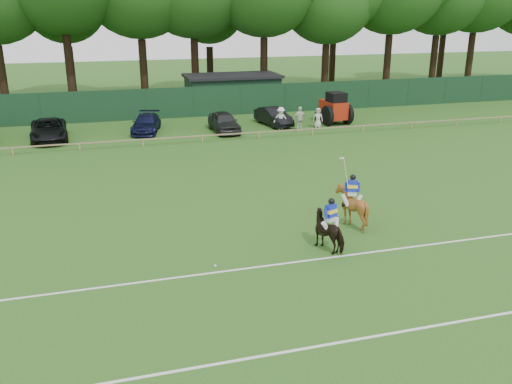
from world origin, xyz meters
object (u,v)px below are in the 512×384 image
object	(u,v)px
suv_black	(49,130)
spectator_right	(318,118)
sedan_navy	(146,123)
spectator_left	(281,118)
hatch_grey	(224,122)
tractor	(334,109)
horse_chestnut	(351,207)
horse_dark	(330,231)
spectator_mid	(300,119)
estate_black	(274,116)
utility_shed	(232,91)
polo_ball	(215,266)

from	to	relation	value
suv_black	spectator_right	xyz separation A→B (m)	(19.37, -1.32, 0.04)
sedan_navy	spectator_left	world-z (taller)	spectator_left
hatch_grey	tractor	size ratio (longest dim) A/B	1.40
spectator_right	horse_chestnut	bearing A→B (deg)	-84.29
horse_dark	horse_chestnut	distance (m)	2.57
horse_dark	spectator_mid	bearing A→B (deg)	-131.40
estate_black	spectator_right	bearing A→B (deg)	-41.91
sedan_navy	hatch_grey	distance (m)	5.71
suv_black	tractor	distance (m)	21.20
sedan_navy	utility_shed	bearing A→B (deg)	55.80
hatch_grey	utility_shed	size ratio (longest dim) A/B	0.51
sedan_navy	utility_shed	world-z (taller)	utility_shed
horse_chestnut	spectator_mid	bearing A→B (deg)	-79.05
estate_black	horse_chestnut	bearing A→B (deg)	-109.29
estate_black	spectator_left	size ratio (longest dim) A/B	2.44
estate_black	spectator_left	distance (m)	1.70
spectator_left	estate_black	bearing A→B (deg)	99.15
spectator_right	polo_ball	xyz separation A→B (m)	(-12.33, -20.79, -0.71)
spectator_mid	spectator_right	bearing A→B (deg)	18.13
horse_chestnut	sedan_navy	size ratio (longest dim) A/B	0.39
polo_ball	tractor	size ratio (longest dim) A/B	0.03
horse_chestnut	polo_ball	size ratio (longest dim) A/B	18.99
sedan_navy	polo_ball	distance (m)	22.83
estate_black	tractor	xyz separation A→B (m)	(4.78, -0.67, 0.49)
suv_black	utility_shed	xyz separation A→B (m)	(15.06, 8.47, 0.82)
spectator_left	spectator_mid	bearing A→B (deg)	-26.84
horse_chestnut	suv_black	size ratio (longest dim) A/B	0.33
spectator_left	tractor	size ratio (longest dim) A/B	0.55
horse_dark	tractor	world-z (taller)	tractor
hatch_grey	tractor	world-z (taller)	tractor
hatch_grey	spectator_left	world-z (taller)	spectator_left
horse_chestnut	tractor	size ratio (longest dim) A/B	0.55
suv_black	hatch_grey	bearing A→B (deg)	-8.03
suv_black	spectator_left	distance (m)	16.48
suv_black	horse_chestnut	bearing A→B (deg)	-60.63
suv_black	spectator_right	size ratio (longest dim) A/B	3.42
sedan_navy	tractor	xyz separation A→B (m)	(14.52, -0.90, 0.53)
horse_chestnut	suv_black	xyz separation A→B (m)	(-13.31, 19.90, -0.14)
spectator_left	tractor	distance (m)	4.88
horse_chestnut	hatch_grey	distance (m)	19.16
estate_black	tractor	world-z (taller)	tractor
horse_chestnut	spectator_left	world-z (taller)	horse_chestnut
spectator_right	utility_shed	world-z (taller)	utility_shed
hatch_grey	spectator_mid	size ratio (longest dim) A/B	2.37
hatch_grey	estate_black	bearing A→B (deg)	14.54
spectator_mid	utility_shed	distance (m)	10.83
tractor	spectator_left	bearing A→B (deg)	-172.44
horse_dark	estate_black	world-z (taller)	horse_dark
spectator_left	spectator_right	xyz separation A→B (m)	(2.94, -0.11, -0.09)
spectator_left	sedan_navy	bearing A→B (deg)	177.15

